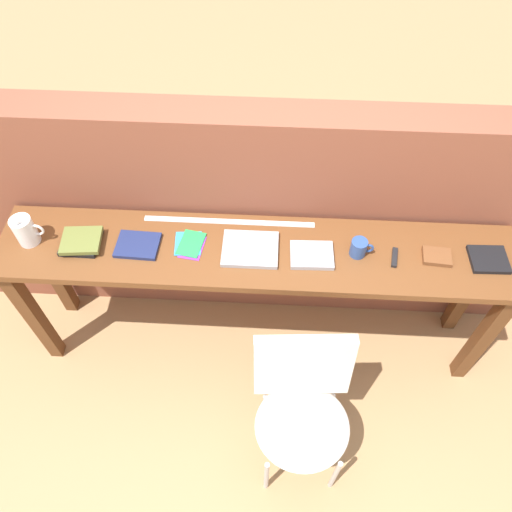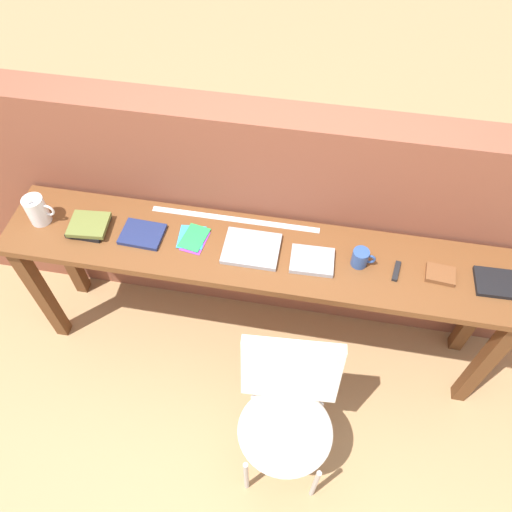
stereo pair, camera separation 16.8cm
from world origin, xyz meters
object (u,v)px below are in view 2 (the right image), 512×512
Objects in this scene: book_stack_leftmost at (89,225)px; multitool_folded at (396,271)px; mug at (361,258)px; book_repair_rightmost at (495,283)px; chair_white_moulded at (287,410)px; pitcher_white at (37,210)px; leather_journal_brown at (440,274)px; pamphlet_pile_colourful at (193,238)px; magazine_cycling at (142,234)px; book_open_centre at (251,249)px.

book_stack_leftmost reaches higher than multitool_folded.
mug reaches higher than book_stack_leftmost.
book_repair_rightmost is (0.44, 0.01, 0.00)m from multitool_folded.
book_stack_leftmost is (-1.08, 0.60, 0.38)m from chair_white_moulded.
pitcher_white is 1.74m from multitool_folded.
book_repair_rightmost is at bearing 1.36° from multitool_folded.
leather_journal_brown is at bearing 177.80° from book_repair_rightmost.
chair_white_moulded is 0.77m from mug.
pamphlet_pile_colourful is 0.97m from multitool_folded.
pamphlet_pile_colourful is (0.52, 0.02, -0.02)m from book_stack_leftmost.
magazine_cycling is (-0.81, 0.60, 0.36)m from chair_white_moulded.
pamphlet_pile_colourful is at bearing 7.24° from magazine_cycling.
book_stack_leftmost is (0.25, -0.01, -0.05)m from pitcher_white.
mug is at bearing 69.15° from chair_white_moulded.
magazine_cycling is 1.65m from book_repair_rightmost.
magazine_cycling is 0.54m from book_open_centre.
pitcher_white is 0.53m from magazine_cycling.
chair_white_moulded is 6.86× the size of leather_journal_brown.
multitool_folded is at bearing -6.40° from mug.
leather_journal_brown is (0.20, 0.01, 0.00)m from multitool_folded.
mug is at bearing -0.58° from pamphlet_pile_colourful.
pamphlet_pile_colourful is at bearing 2.66° from book_stack_leftmost.
pitcher_white reaches higher than book_stack_leftmost.
book_repair_rightmost is at bearing -0.03° from pitcher_white.
magazine_cycling is at bearing -175.08° from pamphlet_pile_colourful.
pamphlet_pile_colourful is at bearing 1.15° from pitcher_white.
pitcher_white is at bearing -179.73° from mug.
book_repair_rightmost is (0.24, -0.00, -0.00)m from leather_journal_brown.
chair_white_moulded is at bearing -24.62° from pitcher_white.
leather_journal_brown reaches higher than pamphlet_pile_colourful.
pitcher_white reaches higher than book_repair_rightmost.
multitool_folded is at bearing -0.11° from book_stack_leftmost.
pitcher_white is 1.94m from leather_journal_brown.
magazine_cycling is at bearing -179.27° from mug.
multitool_folded is at bearing 179.80° from book_repair_rightmost.
chair_white_moulded is at bearing -48.11° from pamphlet_pile_colourful.
pamphlet_pile_colourful is at bearing 179.42° from mug.
multitool_folded is at bearing 2.06° from magazine_cycling.
book_stack_leftmost is at bearing -179.26° from book_open_centre.
mug is (1.57, 0.01, -0.03)m from pitcher_white.
mug is 0.37m from leather_journal_brown.
leather_journal_brown is at bearing 0.45° from book_open_centre.
book_open_centre reaches higher than chair_white_moulded.
mug reaches higher than pamphlet_pile_colourful.
chair_white_moulded is 1.07m from magazine_cycling.
multitool_folded reaches higher than pamphlet_pile_colourful.
mug is 0.17m from multitool_folded.
chair_white_moulded is 4.85× the size of pitcher_white.
book_stack_leftmost reaches higher than book_open_centre.
mug is at bearing 1.27° from book_open_centre.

